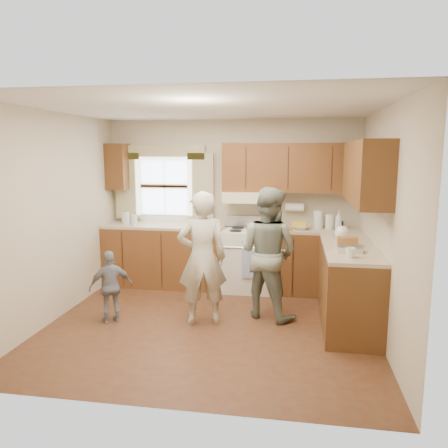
% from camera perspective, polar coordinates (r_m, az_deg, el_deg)
% --- Properties ---
extents(room, '(3.80, 3.80, 3.80)m').
position_cam_1_polar(room, '(4.97, -1.88, 0.42)').
color(room, '#492416').
rests_on(room, ground).
extents(kitchen_fixtures, '(3.80, 2.25, 2.15)m').
position_cam_1_polar(kitchen_fixtures, '(6.02, 5.88, -2.02)').
color(kitchen_fixtures, '#40200D').
rests_on(kitchen_fixtures, ground).
extents(stove, '(0.76, 0.67, 1.07)m').
position_cam_1_polar(stove, '(6.48, 3.24, -4.54)').
color(stove, silver).
rests_on(stove, ground).
extents(woman_left, '(0.66, 0.53, 1.59)m').
position_cam_1_polar(woman_left, '(5.13, -2.87, -4.50)').
color(woman_left, beige).
rests_on(woman_left, ground).
extents(woman_right, '(0.97, 0.90, 1.61)m').
position_cam_1_polar(woman_right, '(5.38, 5.73, -3.76)').
color(woman_right, '#244332').
rests_on(woman_right, ground).
extents(child, '(0.55, 0.46, 0.87)m').
position_cam_1_polar(child, '(5.43, -14.55, -7.92)').
color(child, gray).
rests_on(child, ground).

